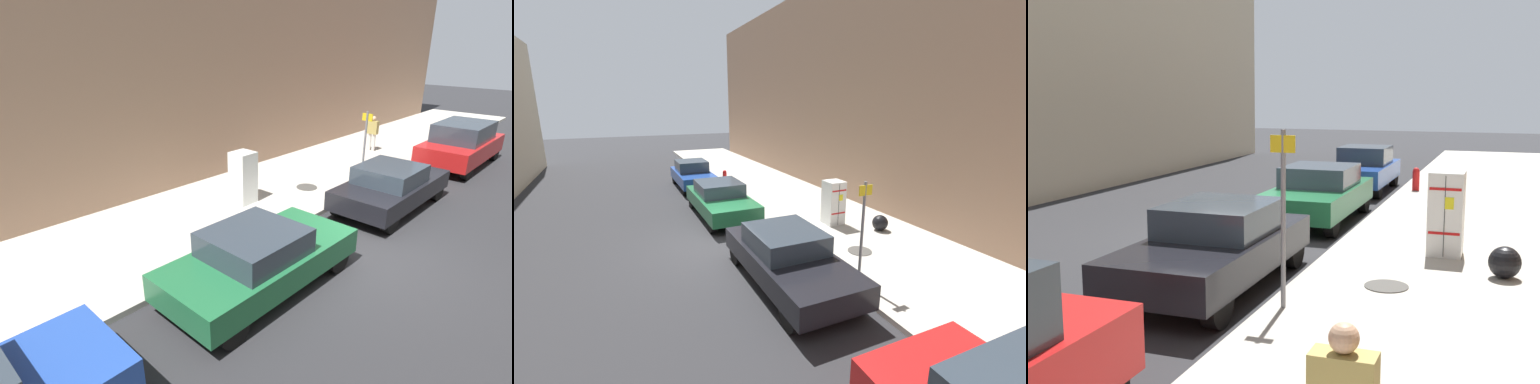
# 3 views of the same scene
# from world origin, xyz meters

# --- Properties ---
(ground_plane) EXTENTS (80.00, 80.00, 0.00)m
(ground_plane) POSITION_xyz_m (0.00, 0.00, 0.00)
(ground_plane) COLOR #28282B
(sidewalk_slab) EXTENTS (4.70, 44.00, 0.13)m
(sidewalk_slab) POSITION_xyz_m (-4.53, 0.00, 0.07)
(sidewalk_slab) COLOR #B2ADA0
(sidewalk_slab) RESTS_ON ground
(building_facade_near) EXTENTS (1.70, 39.60, 9.91)m
(building_facade_near) POSITION_xyz_m (-7.73, 0.00, 4.95)
(building_facade_near) COLOR #937056
(building_facade_near) RESTS_ON ground
(discarded_refrigerator) EXTENTS (0.64, 0.66, 1.58)m
(discarded_refrigerator) POSITION_xyz_m (-4.36, 0.12, 0.93)
(discarded_refrigerator) COLOR white
(discarded_refrigerator) RESTS_ON sidewalk_slab
(manhole_cover) EXTENTS (0.70, 0.70, 0.02)m
(manhole_cover) POSITION_xyz_m (-3.70, 2.50, 0.14)
(manhole_cover) COLOR #47443F
(manhole_cover) RESTS_ON sidewalk_slab
(street_sign_post) EXTENTS (0.36, 0.07, 2.54)m
(street_sign_post) POSITION_xyz_m (-2.49, 3.97, 1.56)
(street_sign_post) COLOR slate
(street_sign_post) RESTS_ON sidewalk_slab
(trash_bag) EXTENTS (0.53, 0.53, 0.53)m
(trash_bag) POSITION_xyz_m (-5.45, 1.38, 0.40)
(trash_bag) COLOR black
(trash_bag) RESTS_ON sidewalk_slab
(pedestrian_walking_far) EXTENTS (0.45, 0.22, 1.57)m
(pedestrian_walking_far) POSITION_xyz_m (-4.48, 8.37, 1.03)
(pedestrian_walking_far) COLOR beige
(pedestrian_walking_far) RESTS_ON sidewalk_slab
(parked_sedan_green) EXTENTS (1.87, 4.33, 1.37)m
(parked_sedan_green) POSITION_xyz_m (-1.00, -2.75, 0.71)
(parked_sedan_green) COLOR #1E6038
(parked_sedan_green) RESTS_ON ground
(parked_sedan_dark) EXTENTS (1.85, 4.39, 1.39)m
(parked_sedan_dark) POSITION_xyz_m (-1.00, 3.05, 0.72)
(parked_sedan_dark) COLOR black
(parked_sedan_dark) RESTS_ON ground
(parked_suv_red) EXTENTS (1.98, 4.80, 1.76)m
(parked_suv_red) POSITION_xyz_m (-1.00, 9.24, 0.91)
(parked_suv_red) COLOR red
(parked_suv_red) RESTS_ON ground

